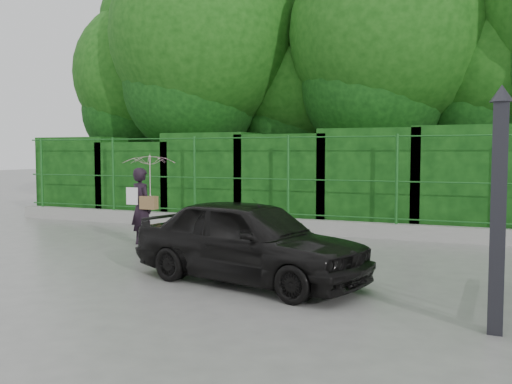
% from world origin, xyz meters
% --- Properties ---
extents(ground, '(80.00, 80.00, 0.00)m').
position_xyz_m(ground, '(0.00, 0.00, 0.00)').
color(ground, gray).
extents(kerb, '(14.00, 0.25, 0.30)m').
position_xyz_m(kerb, '(0.00, 4.50, 0.15)').
color(kerb, '#9E9E99').
rests_on(kerb, ground).
extents(fence, '(14.13, 0.06, 1.80)m').
position_xyz_m(fence, '(0.22, 4.50, 1.20)').
color(fence, '#1B591D').
rests_on(fence, kerb).
extents(hedge, '(14.20, 1.20, 2.27)m').
position_xyz_m(hedge, '(0.11, 5.50, 1.09)').
color(hedge, black).
rests_on(hedge, ground).
extents(trees, '(17.10, 6.15, 8.08)m').
position_xyz_m(trees, '(1.14, 7.74, 4.62)').
color(trees, black).
rests_on(trees, ground).
extents(gate, '(0.22, 2.33, 2.36)m').
position_xyz_m(gate, '(4.60, -0.72, 1.19)').
color(gate, '#24242A').
rests_on(gate, ground).
extents(woman, '(0.99, 1.01, 1.71)m').
position_xyz_m(woman, '(-1.43, 1.90, 1.13)').
color(woman, black).
rests_on(woman, ground).
extents(car, '(3.53, 2.06, 1.13)m').
position_xyz_m(car, '(1.56, -0.16, 0.56)').
color(car, black).
rests_on(car, ground).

